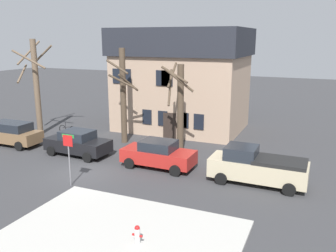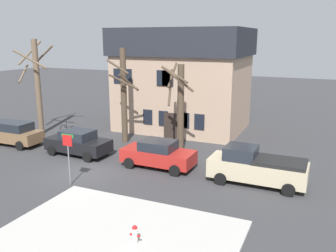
{
  "view_description": "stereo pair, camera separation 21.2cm",
  "coord_description": "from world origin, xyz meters",
  "views": [
    {
      "loc": [
        12.54,
        -16.65,
        7.83
      ],
      "look_at": [
        3.74,
        3.88,
        2.34
      ],
      "focal_mm": 38.4,
      "sensor_mm": 36.0,
      "label": 1
    },
    {
      "loc": [
        12.73,
        -16.57,
        7.83
      ],
      "look_at": [
        3.74,
        3.88,
        2.34
      ],
      "focal_mm": 38.4,
      "sensor_mm": 36.0,
      "label": 2
    }
  ],
  "objects": [
    {
      "name": "ground_plane",
      "position": [
        0.0,
        0.0,
        0.0
      ],
      "size": [
        120.0,
        120.0,
        0.0
      ],
      "primitive_type": "plane",
      "color": "#38383A"
    },
    {
      "name": "sidewalk_slab",
      "position": [
        5.65,
        -5.32,
        0.06
      ],
      "size": [
        9.5,
        6.25,
        0.12
      ],
      "primitive_type": "cube",
      "color": "#B7B5AD",
      "rests_on": "ground_plane"
    },
    {
      "name": "building_main",
      "position": [
        1.35,
        12.52,
        4.4
      ],
      "size": [
        10.94,
        7.83,
        8.62
      ],
      "color": "tan",
      "rests_on": "ground_plane"
    },
    {
      "name": "tree_bare_near",
      "position": [
        -8.85,
        5.92,
        4.2
      ],
      "size": [
        3.18,
        3.07,
        7.77
      ],
      "color": "brown",
      "rests_on": "ground_plane"
    },
    {
      "name": "tree_bare_mid",
      "position": [
        -0.99,
        6.43,
        3.71
      ],
      "size": [
        2.18,
        1.78,
        7.13
      ],
      "color": "#4C3D2D",
      "rests_on": "ground_plane"
    },
    {
      "name": "tree_bare_far",
      "position": [
        3.72,
        5.9,
        3.38
      ],
      "size": [
        2.26,
        1.96,
        6.2
      ],
      "color": "#4C3D2D",
      "rests_on": "ground_plane"
    },
    {
      "name": "car_brown_wagon",
      "position": [
        -8.45,
        2.51,
        0.92
      ],
      "size": [
        4.76,
        2.03,
        1.76
      ],
      "color": "brown",
      "rests_on": "ground_plane"
    },
    {
      "name": "car_black_sedan",
      "position": [
        -2.4,
        2.54,
        0.86
      ],
      "size": [
        4.58,
        2.29,
        1.72
      ],
      "color": "black",
      "rests_on": "ground_plane"
    },
    {
      "name": "car_red_sedan",
      "position": [
        3.68,
        2.5,
        0.86
      ],
      "size": [
        4.54,
        2.15,
        1.72
      ],
      "color": "#AD231E",
      "rests_on": "ground_plane"
    },
    {
      "name": "pickup_truck_beige",
      "position": [
        9.7,
        2.34,
        0.98
      ],
      "size": [
        5.27,
        2.2,
        2.03
      ],
      "color": "#C6B793",
      "rests_on": "ground_plane"
    },
    {
      "name": "fire_hydrant",
      "position": [
        6.59,
        -5.76,
        0.52
      ],
      "size": [
        0.42,
        0.22,
        0.77
      ],
      "color": "silver",
      "rests_on": "sidewalk_slab"
    },
    {
      "name": "street_sign_pole",
      "position": [
        0.47,
        -1.96,
        2.02
      ],
      "size": [
        0.76,
        0.07,
        2.89
      ],
      "color": "slate",
      "rests_on": "ground_plane"
    },
    {
      "name": "bicycle_leaning",
      "position": [
        -6.68,
        6.79,
        0.37
      ],
      "size": [
        1.75,
        0.08,
        1.03
      ],
      "color": "black",
      "rests_on": "ground_plane"
    }
  ]
}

